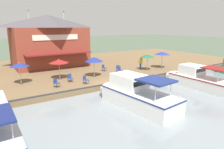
{
  "coord_description": "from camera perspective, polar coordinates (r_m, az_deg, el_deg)",
  "views": [
    {
      "loc": [
        16.57,
        -10.86,
        6.35
      ],
      "look_at": [
        -1.0,
        0.49,
        1.3
      ],
      "focal_mm": 32.0,
      "sensor_mm": 36.0,
      "label": 1
    }
  ],
  "objects": [
    {
      "name": "cafe_chair_facing_river",
      "position": [
        26.34,
        -2.35,
        2.01
      ],
      "size": [
        0.55,
        0.55,
        0.85
      ],
      "color": "navy",
      "rests_on": "quay_deck"
    },
    {
      "name": "cafe_chair_back_row_seat",
      "position": [
        25.83,
        1.74,
        1.79
      ],
      "size": [
        0.57,
        0.57,
        0.85
      ],
      "color": "navy",
      "rests_on": "quay_deck"
    },
    {
      "name": "cafe_chair_far_corner_seat",
      "position": [
        25.04,
        2.3,
        1.4
      ],
      "size": [
        0.5,
        0.5,
        0.85
      ],
      "color": "navy",
      "rests_on": "quay_deck"
    },
    {
      "name": "waterfront_restaurant",
      "position": [
        31.63,
        -17.66,
        9.36
      ],
      "size": [
        9.44,
        10.6,
        8.08
      ],
      "color": "brown",
      "rests_on": "quay_deck"
    },
    {
      "name": "quay_edge_fender",
      "position": [
        20.7,
        0.22,
        -2.41
      ],
      "size": [
        0.2,
        50.4,
        0.1
      ],
      "primitive_type": "cube",
      "color": "#2D2D33",
      "rests_on": "quay_deck"
    },
    {
      "name": "cafe_chair_under_first_umbrella",
      "position": [
        19.99,
        -15.65,
        -2.24
      ],
      "size": [
        0.59,
        0.59,
        0.85
      ],
      "color": "navy",
      "rests_on": "quay_deck"
    },
    {
      "name": "motorboat_mid_row",
      "position": [
        23.26,
        22.36,
        -1.09
      ],
      "size": [
        7.7,
        2.44,
        2.38
      ],
      "color": "white",
      "rests_on": "river_water"
    },
    {
      "name": "patio_umbrella_by_entrance",
      "position": [
        22.17,
        -24.98,
        2.55
      ],
      "size": [
        1.87,
        1.87,
        2.23
      ],
      "color": "#B7B7B7",
      "rests_on": "quay_deck"
    },
    {
      "name": "quay_deck",
      "position": [
        30.24,
        -11.13,
        1.78
      ],
      "size": [
        22.0,
        56.0,
        0.6
      ],
      "primitive_type": "cube",
      "color": "brown",
      "rests_on": "ground"
    },
    {
      "name": "patio_umbrella_far_corner",
      "position": [
        23.19,
        -5.15,
        4.37
      ],
      "size": [
        2.08,
        2.08,
        2.36
      ],
      "color": "#B7B7B7",
      "rests_on": "quay_deck"
    },
    {
      "name": "patio_umbrella_near_quay_edge",
      "position": [
        27.05,
        10.14,
        5.3
      ],
      "size": [
        1.82,
        1.82,
        2.21
      ],
      "color": "#B7B7B7",
      "rests_on": "quay_deck"
    },
    {
      "name": "patio_umbrella_mid_patio_right",
      "position": [
        28.87,
        14.18,
        5.94
      ],
      "size": [
        2.11,
        2.11,
        2.36
      ],
      "color": "#B7B7B7",
      "rests_on": "quay_deck"
    },
    {
      "name": "cafe_chair_beside_entrance",
      "position": [
        20.6,
        -7.61,
        -1.38
      ],
      "size": [
        0.57,
        0.57,
        0.85
      ],
      "color": "navy",
      "rests_on": "quay_deck"
    },
    {
      "name": "cafe_chair_mid_patio",
      "position": [
        21.63,
        -11.93,
        -0.83
      ],
      "size": [
        0.47,
        0.47,
        0.85
      ],
      "color": "navy",
      "rests_on": "quay_deck"
    },
    {
      "name": "person_near_entrance",
      "position": [
        27.61,
        8.18,
        3.8
      ],
      "size": [
        0.5,
        0.5,
        1.78
      ],
      "color": "#2D5193",
      "rests_on": "quay_deck"
    },
    {
      "name": "motorboat_second_along",
      "position": [
        16.61,
        5.76,
        -5.32
      ],
      "size": [
        8.09,
        3.25,
        2.57
      ],
      "color": "white",
      "rests_on": "river_water"
    },
    {
      "name": "patio_umbrella_back_row",
      "position": [
        22.76,
        -14.95,
        3.69
      ],
      "size": [
        2.08,
        2.08,
        2.27
      ],
      "color": "#B7B7B7",
      "rests_on": "quay_deck"
    },
    {
      "name": "ground_plane",
      "position": [
        20.81,
        0.37,
        -4.2
      ],
      "size": [
        220.0,
        220.0,
        0.0
      ],
      "primitive_type": "plane",
      "color": "#4C5B47"
    }
  ]
}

